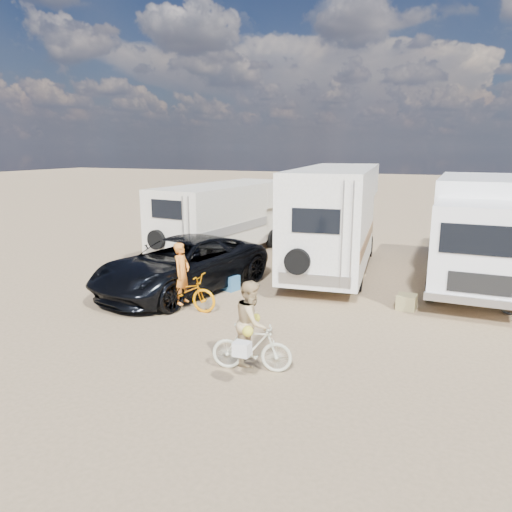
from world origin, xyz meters
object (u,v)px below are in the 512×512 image
at_px(bike_man, 182,292).
at_px(rv_main, 336,220).
at_px(box_truck, 479,233).
at_px(rider_man, 182,280).
at_px(rider_woman, 252,331).
at_px(dark_suv, 182,265).
at_px(bike_woman, 252,348).
at_px(crate, 407,302).
at_px(cooler, 229,282).
at_px(rv_left, 224,220).

bearing_deg(bike_man, rv_main, -27.35).
distance_m(box_truck, rider_man, 8.96).
height_order(bike_man, rider_woman, rider_woman).
relative_size(rv_main, rider_man, 5.04).
height_order(dark_suv, bike_man, dark_suv).
bearing_deg(rider_woman, bike_woman, 77.20).
bearing_deg(box_truck, crate, -116.76).
height_order(rv_main, rider_woman, rv_main).
relative_size(dark_suv, cooler, 10.10).
bearing_deg(crate, rider_woman, -115.25).
distance_m(rv_left, cooler, 5.00).
height_order(rv_left, dark_suv, rv_left).
bearing_deg(rv_left, crate, -23.01).
distance_m(rider_man, rider_woman, 3.92).
bearing_deg(bike_man, rv_left, 14.15).
height_order(rider_man, rider_woman, rider_man).
bearing_deg(cooler, rider_man, -80.41).
relative_size(dark_suv, rider_man, 3.53).
xyz_separation_m(rv_left, crate, (7.33, -4.04, -1.17)).
height_order(rv_main, rv_left, rv_main).
relative_size(bike_woman, rider_man, 0.96).
height_order(box_truck, crate, box_truck).
bearing_deg(rider_woman, bike_man, 38.00).
height_order(rv_main, crate, rv_main).
relative_size(bike_man, crate, 3.88).
distance_m(rv_main, dark_suv, 5.54).
bearing_deg(rider_woman, box_truck, -38.79).
height_order(dark_suv, bike_woman, dark_suv).
height_order(box_truck, bike_woman, box_truck).
distance_m(rv_main, bike_man, 6.37).
xyz_separation_m(box_truck, rider_man, (-6.96, -5.58, -0.81)).
bearing_deg(cooler, bike_man, -80.41).
relative_size(rv_main, bike_man, 4.31).
bearing_deg(bike_man, box_truck, -54.75).
bearing_deg(dark_suv, rider_woman, -31.98).
xyz_separation_m(box_truck, rider_woman, (-3.93, -8.06, -0.82)).
distance_m(rv_left, rider_woman, 10.21).
bearing_deg(rv_left, bike_woman, -54.43).
height_order(bike_woman, crate, bike_woman).
distance_m(rv_left, bike_woman, 10.24).
relative_size(box_truck, dark_suv, 1.36).
bearing_deg(dark_suv, bike_man, -45.17).
bearing_deg(cooler, box_truck, 45.01).
distance_m(bike_woman, rider_woman, 0.32).
distance_m(bike_woman, cooler, 5.33).
bearing_deg(dark_suv, bike_woman, -31.98).
relative_size(bike_man, cooler, 3.35).
bearing_deg(crate, bike_woman, -115.25).
xyz_separation_m(rv_main, rider_man, (-2.53, -5.71, -0.94)).
bearing_deg(rv_main, rv_left, 165.05).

